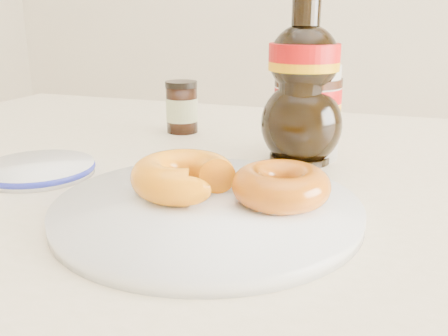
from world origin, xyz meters
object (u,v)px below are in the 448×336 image
(dark_jar, at_px, (182,108))
(blue_rim_saucer, at_px, (38,169))
(donut_bitten, at_px, (183,176))
(donut_whole, at_px, (281,185))
(nutella_jar, at_px, (307,108))
(dining_table, at_px, (265,238))
(syrup_bottle, at_px, (303,83))
(plate, at_px, (207,208))

(dark_jar, bearing_deg, blue_rim_saucer, -105.18)
(donut_bitten, relative_size, donut_whole, 1.11)
(nutella_jar, bearing_deg, dining_table, -104.84)
(donut_bitten, relative_size, syrup_bottle, 0.51)
(dining_table, height_order, plate, plate)
(dining_table, height_order, dark_jar, dark_jar)
(syrup_bottle, height_order, dark_jar, syrup_bottle)
(plate, bearing_deg, syrup_bottle, 77.59)
(nutella_jar, bearing_deg, blue_rim_saucer, -147.30)
(plate, relative_size, blue_rim_saucer, 2.18)
(dark_jar, distance_m, blue_rim_saucer, 0.28)
(dark_jar, bearing_deg, donut_whole, -51.43)
(plate, height_order, donut_bitten, donut_bitten)
(plate, xyz_separation_m, dark_jar, (-0.17, 0.32, 0.03))
(plate, height_order, blue_rim_saucer, plate)
(donut_whole, distance_m, syrup_bottle, 0.21)
(donut_bitten, xyz_separation_m, dark_jar, (-0.14, 0.31, 0.01))
(plate, height_order, syrup_bottle, syrup_bottle)
(donut_whole, xyz_separation_m, dark_jar, (-0.24, 0.30, 0.01))
(syrup_bottle, distance_m, blue_rim_saucer, 0.35)
(donut_bitten, bearing_deg, plate, -46.03)
(plate, distance_m, blue_rim_saucer, 0.25)
(donut_whole, xyz_separation_m, syrup_bottle, (-0.02, 0.20, 0.07))
(dining_table, relative_size, donut_whole, 14.46)
(donut_bitten, distance_m, dark_jar, 0.34)
(syrup_bottle, bearing_deg, dining_table, -106.64)
(donut_whole, bearing_deg, blue_rim_saucer, 174.82)
(plate, bearing_deg, donut_bitten, 155.65)
(donut_whole, bearing_deg, nutella_jar, 94.37)
(blue_rim_saucer, bearing_deg, donut_whole, -5.18)
(donut_whole, distance_m, blue_rim_saucer, 0.32)
(plate, bearing_deg, nutella_jar, 77.99)
(donut_whole, xyz_separation_m, blue_rim_saucer, (-0.31, 0.03, -0.02))
(donut_whole, bearing_deg, dining_table, 110.88)
(nutella_jar, distance_m, dark_jar, 0.24)
(nutella_jar, bearing_deg, syrup_bottle, -98.07)
(plate, relative_size, nutella_jar, 2.38)
(donut_bitten, relative_size, nutella_jar, 0.84)
(donut_bitten, xyz_separation_m, syrup_bottle, (0.08, 0.21, 0.07))
(dark_jar, xyz_separation_m, blue_rim_saucer, (-0.07, -0.27, -0.03))
(plate, relative_size, donut_whole, 3.14)
(donut_bitten, bearing_deg, donut_whole, -16.41)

